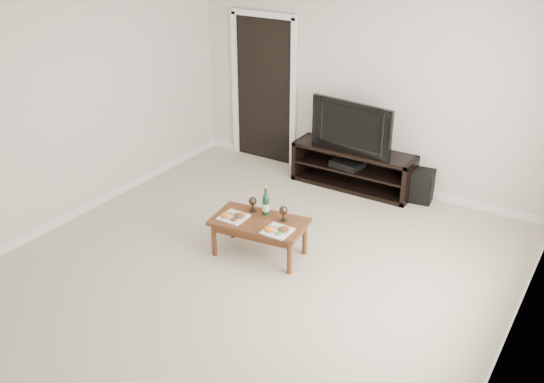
% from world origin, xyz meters
% --- Properties ---
extents(floor, '(5.50, 5.50, 0.00)m').
position_xyz_m(floor, '(0.00, 0.00, 0.00)').
color(floor, beige).
rests_on(floor, ground).
extents(back_wall, '(5.00, 0.04, 2.60)m').
position_xyz_m(back_wall, '(0.00, 2.77, 1.30)').
color(back_wall, beige).
rests_on(back_wall, ground).
extents(ceiling, '(5.00, 5.50, 0.04)m').
position_xyz_m(ceiling, '(0.00, 0.00, 2.62)').
color(ceiling, white).
rests_on(ceiling, back_wall).
extents(doorway, '(0.90, 0.02, 2.05)m').
position_xyz_m(doorway, '(-1.55, 2.73, 1.02)').
color(doorway, black).
rests_on(doorway, ground).
extents(media_console, '(1.63, 0.45, 0.55)m').
position_xyz_m(media_console, '(-0.00, 2.50, 0.28)').
color(media_console, black).
rests_on(media_console, ground).
extents(television, '(1.16, 0.29, 0.66)m').
position_xyz_m(television, '(-0.00, 2.50, 0.88)').
color(television, black).
rests_on(television, media_console).
extents(av_receiver, '(0.44, 0.36, 0.08)m').
position_xyz_m(av_receiver, '(-0.08, 2.48, 0.33)').
color(av_receiver, black).
rests_on(av_receiver, media_console).
extents(subwoofer, '(0.31, 0.31, 0.42)m').
position_xyz_m(subwoofer, '(0.91, 2.59, 0.21)').
color(subwoofer, black).
rests_on(subwoofer, ground).
extents(coffee_table, '(1.06, 0.68, 0.42)m').
position_xyz_m(coffee_table, '(-0.12, 0.41, 0.21)').
color(coffee_table, '#562D18').
rests_on(coffee_table, ground).
extents(plate_left, '(0.27, 0.27, 0.07)m').
position_xyz_m(plate_left, '(-0.39, 0.31, 0.45)').
color(plate_left, white).
rests_on(plate_left, coffee_table).
extents(plate_right, '(0.27, 0.27, 0.07)m').
position_xyz_m(plate_right, '(0.17, 0.31, 0.45)').
color(plate_right, white).
rests_on(plate_right, coffee_table).
extents(wine_bottle, '(0.07, 0.07, 0.35)m').
position_xyz_m(wine_bottle, '(-0.14, 0.56, 0.59)').
color(wine_bottle, '#0F371B').
rests_on(wine_bottle, coffee_table).
extents(goblet_left, '(0.09, 0.09, 0.17)m').
position_xyz_m(goblet_left, '(-0.30, 0.55, 0.51)').
color(goblet_left, '#392C1F').
rests_on(goblet_left, coffee_table).
extents(goblet_right, '(0.09, 0.09, 0.17)m').
position_xyz_m(goblet_right, '(0.09, 0.54, 0.51)').
color(goblet_right, '#392C1F').
rests_on(goblet_right, coffee_table).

